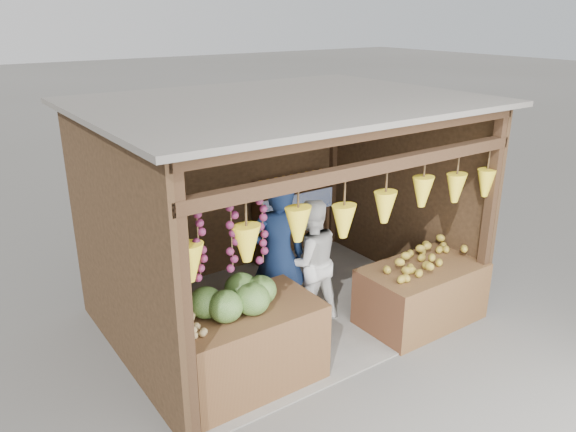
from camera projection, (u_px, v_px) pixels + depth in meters
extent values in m
plane|color=#514F49|center=(283.00, 312.00, 7.07)|extent=(80.00, 80.00, 0.00)
cube|color=slate|center=(283.00, 312.00, 7.06)|extent=(4.00, 3.00, 0.02)
cube|color=black|center=(222.00, 185.00, 7.78)|extent=(4.00, 0.06, 2.60)
cube|color=black|center=(116.00, 255.00, 5.55)|extent=(0.06, 3.00, 2.60)
cube|color=black|center=(403.00, 187.00, 7.69)|extent=(0.06, 3.00, 2.60)
cube|color=#605B54|center=(282.00, 102.00, 6.16)|extent=(4.30, 3.30, 0.06)
cube|color=black|center=(184.00, 314.00, 4.47)|extent=(0.11, 0.11, 2.60)
cube|color=black|center=(489.00, 218.00, 6.55)|extent=(0.11, 0.11, 2.60)
cube|color=black|center=(81.00, 213.00, 6.69)|extent=(0.11, 0.11, 2.60)
cube|color=black|center=(333.00, 165.00, 8.77)|extent=(0.11, 0.11, 2.60)
cube|color=black|center=(370.00, 168.00, 5.20)|extent=(4.00, 0.12, 0.12)
cube|color=black|center=(372.00, 132.00, 5.08)|extent=(4.00, 0.12, 0.12)
cube|color=#382314|center=(292.00, 193.00, 8.27)|extent=(1.25, 0.30, 0.05)
cube|color=#382314|center=(259.00, 234.00, 8.14)|extent=(0.05, 0.28, 1.05)
cube|color=#382314|center=(322.00, 218.00, 8.77)|extent=(0.05, 0.28, 1.05)
cube|color=blue|center=(298.00, 204.00, 8.19)|extent=(1.25, 0.02, 0.30)
cube|color=#53331B|center=(247.00, 346.00, 5.59)|extent=(1.47, 0.85, 0.85)
cube|color=#4D2B19|center=(421.00, 294.00, 6.77)|extent=(1.49, 0.85, 0.72)
cube|color=black|center=(143.00, 335.00, 6.26)|extent=(0.36, 0.36, 0.33)
imported|color=#122144|center=(278.00, 257.00, 6.42)|extent=(0.78, 0.63, 1.85)
imported|color=white|center=(310.00, 261.00, 6.69)|extent=(0.85, 0.72, 1.54)
imported|color=brown|center=(137.00, 277.00, 6.01)|extent=(0.65, 0.60, 1.11)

